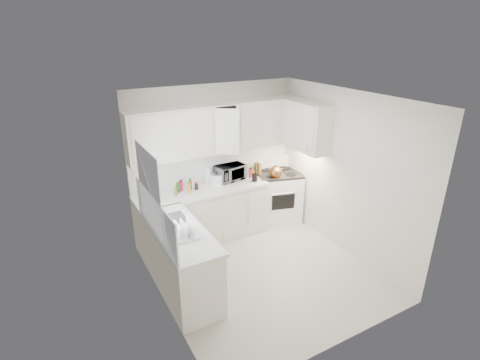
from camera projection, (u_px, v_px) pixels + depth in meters
floor at (262, 272)px, 5.59m from camera, size 3.20×3.20×0.00m
ceiling at (267, 98)px, 4.61m from camera, size 3.20×3.20×0.00m
wall_back at (215, 160)px, 6.40m from camera, size 3.00×0.00×3.00m
wall_front at (348, 249)px, 3.81m from camera, size 3.00×0.00×3.00m
wall_left at (159, 218)px, 4.43m from camera, size 0.00×3.20×3.20m
wall_right at (346, 174)px, 5.77m from camera, size 0.00×3.20×3.20m
window_blinds at (150, 189)px, 4.62m from camera, size 0.06×0.96×1.06m
lower_cabinets_back at (203, 216)px, 6.30m from camera, size 2.22×0.60×0.90m
lower_cabinets_left at (181, 262)px, 5.04m from camera, size 0.60×1.60×0.90m
countertop_back at (202, 191)px, 6.11m from camera, size 2.24×0.64×0.05m
countertop_left at (179, 232)px, 4.87m from camera, size 0.64×1.62×0.05m
backsplash_back at (215, 164)px, 6.42m from camera, size 2.98×0.02×0.55m
backsplash_left at (155, 217)px, 4.62m from camera, size 0.02×1.60×0.55m
upper_cabinets_back at (219, 152)px, 6.19m from camera, size 3.00×0.33×0.80m
upper_cabinets_right at (305, 150)px, 6.29m from camera, size 0.33×0.90×0.80m
sink at (170, 211)px, 5.10m from camera, size 0.42×0.38×0.30m
stove at (278, 190)px, 6.93m from camera, size 0.94×0.85×1.22m
tea_kettle at (275, 171)px, 6.55m from camera, size 0.34×0.31×0.26m
frying_pan at (281, 168)px, 7.01m from camera, size 0.37×0.47×0.04m
microwave at (230, 171)px, 6.44m from camera, size 0.53×0.36×0.33m
rice_cooker at (217, 178)px, 6.27m from camera, size 0.25×0.25×0.21m
paper_towel at (208, 175)px, 6.33m from camera, size 0.12×0.12×0.27m
utensil_crock at (255, 173)px, 6.37m from camera, size 0.13×0.13×0.32m
dish_rack at (180, 230)px, 4.64m from camera, size 0.45×0.35×0.24m
spice_left_0 at (172, 188)px, 5.98m from camera, size 0.06×0.06×0.13m
spice_left_1 at (179, 189)px, 5.94m from camera, size 0.06×0.06×0.13m
spice_left_2 at (181, 187)px, 6.04m from camera, size 0.06×0.06×0.13m
spice_left_3 at (188, 188)px, 6.00m from camera, size 0.06×0.06×0.13m
spice_left_4 at (190, 185)px, 6.11m from camera, size 0.06×0.06×0.13m
spice_left_5 at (196, 186)px, 6.07m from camera, size 0.06×0.06×0.13m
sauce_right_0 at (248, 171)px, 6.64m from camera, size 0.06×0.06×0.19m
sauce_right_1 at (252, 171)px, 6.62m from camera, size 0.06×0.06×0.19m
sauce_right_2 at (253, 170)px, 6.69m from camera, size 0.06×0.06×0.19m
sauce_right_3 at (257, 170)px, 6.67m from camera, size 0.06×0.06×0.19m
sauce_right_4 at (258, 169)px, 6.74m from camera, size 0.06×0.06×0.19m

